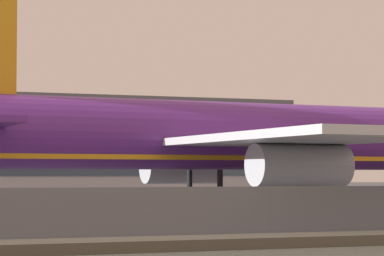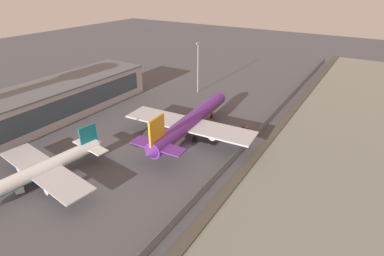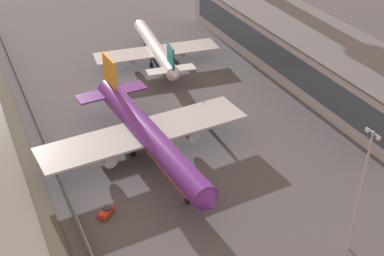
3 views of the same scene
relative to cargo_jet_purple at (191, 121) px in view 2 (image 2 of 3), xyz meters
name	(u,v)px [view 2 (image 2 of 3)]	position (x,y,z in m)	size (l,w,h in m)	color
ground_plane	(189,147)	(-6.34, -3.38, -5.94)	(500.00, 500.00, 0.00)	#4C4C51
shoreline_seawall	(248,165)	(-6.34, -23.88, -5.69)	(320.00, 3.00, 0.50)	#474238
perimeter_fence	(234,157)	(-6.34, -19.38, -4.60)	(280.00, 0.10, 2.69)	slate
cargo_jet_purple	(191,121)	(0.00, 0.00, 0.00)	(53.60, 46.10, 15.57)	#602889
passenger_jet_white_teal	(39,171)	(-44.08, 19.18, -1.52)	(41.46, 36.05, 11.59)	white
baggage_tug	(244,128)	(14.28, -13.82, -5.14)	(3.31, 3.46, 1.80)	red
ops_van	(19,185)	(-48.36, 22.74, -4.66)	(4.21, 5.59, 2.48)	white
terminal_building	(33,108)	(-22.27, 55.12, 0.53)	(98.32, 22.15, 12.93)	#B2B2B7
apron_light_mast_apron_west	(198,65)	(39.93, 21.32, 7.28)	(3.20, 0.40, 23.83)	#A8A8AD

